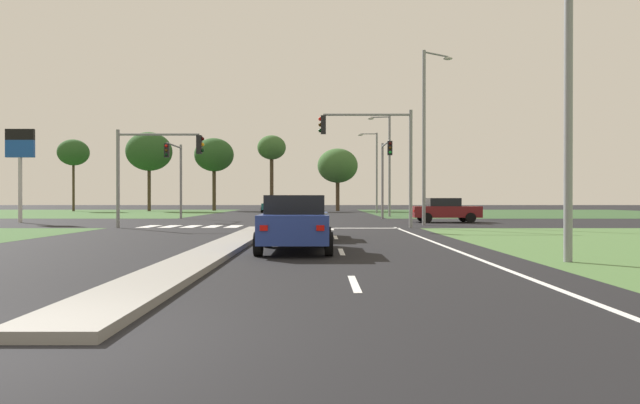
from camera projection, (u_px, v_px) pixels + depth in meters
ground_plane at (276, 223)px, 35.80m from camera, size 200.00×200.00×0.00m
grass_verge_far_left at (57, 213)px, 60.38m from camera, size 35.00×35.00×0.01m
grass_verge_far_right at (533, 213)px, 60.23m from camera, size 35.00×35.00×0.01m
median_island_near at (225, 247)px, 16.80m from camera, size 1.20×22.00×0.14m
median_island_far at (295, 212)px, 60.80m from camera, size 1.20×36.00×0.14m
lane_dash_near at (356, 284)px, 9.97m from camera, size 0.14×2.00×0.01m
lane_dash_second at (343, 252)px, 15.97m from camera, size 0.14×2.00×0.01m
lane_dash_third at (337, 237)px, 21.97m from camera, size 0.14×2.00×0.01m
lane_dash_fourth at (334, 229)px, 27.97m from camera, size 0.14×2.00×0.01m
edge_line_right at (447, 246)px, 17.78m from camera, size 0.14×24.00×0.01m
stop_bar_near at (339, 228)px, 28.79m from camera, size 6.40×0.50×0.01m
crosswalk_bar_near at (151, 226)px, 30.62m from camera, size 0.70×2.80×0.01m
crosswalk_bar_second at (172, 226)px, 30.62m from camera, size 0.70×2.80×0.01m
crosswalk_bar_third at (193, 226)px, 30.61m from camera, size 0.70×2.80×0.01m
crosswalk_bar_fourth at (214, 226)px, 30.61m from camera, size 0.70×2.80×0.01m
crosswalk_bar_fifth at (235, 226)px, 30.61m from camera, size 0.70×2.80×0.01m
car_maroon_near at (447, 210)px, 36.10m from camera, size 4.31×2.02×1.56m
car_black_second at (303, 217)px, 21.74m from camera, size 1.95×4.17×1.62m
car_teal_third at (273, 205)px, 61.72m from camera, size 2.01×4.34×1.53m
car_blue_fourth at (297, 223)px, 16.14m from camera, size 2.08×4.28×1.61m
traffic_signal_far_right at (387, 165)px, 40.63m from camera, size 0.32×4.84×5.70m
traffic_signal_near_right at (380, 147)px, 29.16m from camera, size 4.88×0.32×6.13m
traffic_signal_far_left at (177, 167)px, 40.89m from camera, size 0.32×4.24×5.59m
traffic_signal_near_left at (153, 160)px, 29.20m from camera, size 4.57×0.32×5.10m
street_lamp_near at (580, 9)px, 13.26m from camera, size 2.47×1.38×10.77m
street_lamp_second at (428, 128)px, 32.08m from camera, size 1.98×1.30×9.97m
street_lamp_third at (389, 160)px, 47.86m from camera, size 1.95×0.54×8.59m
street_lamp_fourth at (377, 168)px, 58.60m from camera, size 2.08×0.33×8.39m
pedestrian_at_median at (291, 202)px, 49.72m from camera, size 0.34×0.34×1.75m
fuel_price_totem at (22, 154)px, 35.68m from camera, size 1.80×0.24×5.93m
treeline_near at (75, 153)px, 68.28m from camera, size 3.72×3.72×8.72m
treeline_second at (151, 152)px, 69.09m from camera, size 5.58×5.58×9.69m
treeline_third at (216, 155)px, 71.80m from camera, size 4.99×4.99×9.25m
treeline_fourth at (273, 149)px, 69.94m from camera, size 3.54×3.54×9.41m
treeline_fifth at (339, 166)px, 69.46m from camera, size 4.98×4.98×7.73m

